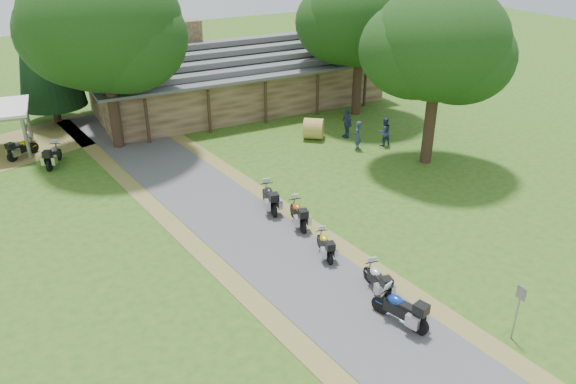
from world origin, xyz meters
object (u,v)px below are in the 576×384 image
lodge (239,72)px  motorcycle_carport_a (22,147)px  hay_bale (314,129)px  motorcycle_row_e (270,196)px  motorcycle_row_a (400,307)px  motorcycle_carport_b (53,154)px  motorcycle_row_b (377,278)px  motorcycle_row_d (298,212)px  motorcycle_row_c (325,244)px

lodge → motorcycle_carport_a: (-15.10, -3.30, -1.81)m
lodge → hay_bale: 8.80m
motorcycle_carport_a → lodge: bearing=-22.9°
motorcycle_row_e → motorcycle_carport_a: motorcycle_row_e is taller
motorcycle_row_a → motorcycle_carport_a: bearing=7.0°
motorcycle_row_a → motorcycle_row_e: size_ratio=1.01×
lodge → motorcycle_carport_b: lodge is taller
motorcycle_row_e → motorcycle_carport_b: (-8.51, 10.32, -0.01)m
motorcycle_row_b → motorcycle_carport_a: size_ratio=0.95×
lodge → motorcycle_carport_b: (-13.66, -5.37, -1.78)m
motorcycle_row_b → motorcycle_row_a: bearing=177.2°
lodge → motorcycle_row_d: size_ratio=11.33×
motorcycle_row_c → motorcycle_carport_a: bearing=44.0°
motorcycle_row_d → motorcycle_carport_b: motorcycle_carport_b is taller
lodge → motorcycle_row_c: bearing=-103.5°
motorcycle_row_d → motorcycle_carport_b: size_ratio=0.96×
motorcycle_row_d → motorcycle_carport_b: bearing=47.6°
motorcycle_row_b → hay_bale: bearing=-13.0°
motorcycle_row_c → hay_bale: bearing=-14.7°
lodge → hay_bale: size_ratio=16.36×
motorcycle_row_d → motorcycle_row_b: bearing=-166.7°
motorcycle_row_c → motorcycle_row_e: motorcycle_row_e is taller
motorcycle_row_a → motorcycle_row_b: size_ratio=1.14×
motorcycle_row_a → motorcycle_row_d: bearing=-19.3°
motorcycle_carport_a → hay_bale: size_ratio=1.43×
motorcycle_row_b → motorcycle_row_c: (-0.44, 3.05, -0.04)m
motorcycle_carport_b → motorcycle_row_c: bearing=-124.5°
motorcycle_row_c → motorcycle_carport_a: size_ratio=0.89×
motorcycle_row_b → motorcycle_carport_a: 22.80m
motorcycle_row_d → motorcycle_row_e: bearing=25.5°
motorcycle_carport_b → motorcycle_row_a: bearing=-130.8°
motorcycle_carport_a → hay_bale: 17.30m
motorcycle_row_b → lodge: bearing=-2.3°
motorcycle_row_a → motorcycle_row_e: bearing=-16.1°
motorcycle_row_e → hay_bale: motorcycle_row_e is taller
motorcycle_row_e → motorcycle_carport_a: 15.89m
motorcycle_row_d → hay_bale: hay_bale is taller
motorcycle_row_e → motorcycle_carport_a: size_ratio=1.07×
motorcycle_carport_a → hay_bale: (16.51, -5.20, 0.02)m
hay_bale → motorcycle_carport_b: bearing=168.3°
motorcycle_row_b → motorcycle_row_e: size_ratio=0.89×
motorcycle_row_a → motorcycle_carport_a: motorcycle_row_a is taller
motorcycle_row_c → motorcycle_carport_b: bearing=43.4°
lodge → motorcycle_row_d: 18.34m
motorcycle_carport_a → motorcycle_carport_b: 2.52m
motorcycle_carport_b → hay_bale: 15.38m
motorcycle_row_b → hay_bale: (5.86, 14.96, 0.05)m
motorcycle_row_e → hay_bale: 9.73m
motorcycle_row_a → motorcycle_row_d: (0.16, 7.67, -0.04)m
motorcycle_row_d → motorcycle_row_e: motorcycle_row_e is taller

